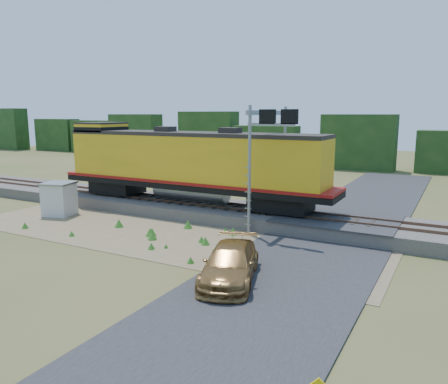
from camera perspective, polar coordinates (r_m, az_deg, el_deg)
The scene contains 11 objects.
ground at distance 24.40m, azimuth -5.46°, elevation -6.46°, with size 140.00×140.00×0.00m, color #475123.
ballast at distance 29.29m, azimuth 1.10°, elevation -2.77°, with size 70.00×5.00×0.80m, color slate.
rails at distance 29.19m, azimuth 1.10°, elevation -1.86°, with size 70.00×1.54×0.16m.
dirt_shoulder at distance 25.91m, azimuth -8.53°, elevation -5.50°, with size 26.00×8.00×0.03m, color #8C7754.
road at distance 22.10m, azimuth 11.06°, elevation -8.15°, with size 7.00×66.00×0.86m.
tree_line_north at distance 58.95m, azimuth 15.69°, elevation 6.02°, with size 130.00×3.00×6.50m.
weed_clumps at distance 26.52m, azimuth -11.65°, elevation -5.26°, with size 15.00×6.20×0.56m, color #337521, non-canonical shape.
locomotive at distance 30.55m, azimuth -4.88°, elevation 3.83°, with size 20.78×3.17×5.36m.
shed at distance 32.26m, azimuth -20.72°, elevation -0.83°, with size 2.41×2.41×2.31m.
signal_gantry at distance 26.73m, azimuth 6.10°, elevation 7.12°, with size 2.96×6.20×7.45m.
car at distance 18.58m, azimuth 0.78°, elevation -9.37°, with size 2.11×5.18×1.50m, color olive.
Camera 1 is at (13.15, -19.34, 6.97)m, focal length 35.00 mm.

